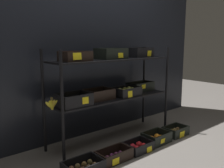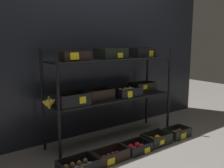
{
  "view_description": "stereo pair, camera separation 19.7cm",
  "coord_description": "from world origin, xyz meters",
  "px_view_note": "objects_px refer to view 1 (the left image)",
  "views": [
    {
      "loc": [
        -1.91,
        -2.27,
        1.22
      ],
      "look_at": [
        0.0,
        0.0,
        0.71
      ],
      "focal_mm": 39.74,
      "sensor_mm": 36.0,
      "label": 1
    },
    {
      "loc": [
        -1.75,
        -2.39,
        1.22
      ],
      "look_at": [
        0.0,
        0.0,
        0.71
      ],
      "focal_mm": 39.74,
      "sensor_mm": 36.0,
      "label": 2
    }
  ],
  "objects_px": {
    "crate_ground_plum": "(114,156)",
    "crate_ground_apple_red": "(138,147)",
    "crate_ground_orange": "(156,138)",
    "crate_ground_kiwi": "(83,168)",
    "crate_ground_rightmost_kiwi": "(175,132)",
    "display_rack": "(111,80)"
  },
  "relations": [
    {
      "from": "crate_ground_orange",
      "to": "crate_ground_plum",
      "type": "bearing_deg",
      "value": -178.37
    },
    {
      "from": "crate_ground_kiwi",
      "to": "display_rack",
      "type": "bearing_deg",
      "value": 31.54
    },
    {
      "from": "display_rack",
      "to": "crate_ground_kiwi",
      "type": "relative_size",
      "value": 4.76
    },
    {
      "from": "crate_ground_orange",
      "to": "crate_ground_rightmost_kiwi",
      "type": "bearing_deg",
      "value": -0.62
    },
    {
      "from": "display_rack",
      "to": "crate_ground_plum",
      "type": "distance_m",
      "value": 0.91
    },
    {
      "from": "crate_ground_plum",
      "to": "crate_ground_orange",
      "type": "height_order",
      "value": "crate_ground_orange"
    },
    {
      "from": "display_rack",
      "to": "crate_ground_kiwi",
      "type": "distance_m",
      "value": 1.1
    },
    {
      "from": "crate_ground_rightmost_kiwi",
      "to": "crate_ground_plum",
      "type": "bearing_deg",
      "value": -179.17
    },
    {
      "from": "display_rack",
      "to": "crate_ground_rightmost_kiwi",
      "type": "distance_m",
      "value": 1.11
    },
    {
      "from": "crate_ground_plum",
      "to": "crate_ground_apple_red",
      "type": "xyz_separation_m",
      "value": [
        0.36,
        0.0,
        0.0
      ]
    },
    {
      "from": "crate_ground_kiwi",
      "to": "crate_ground_orange",
      "type": "xyz_separation_m",
      "value": [
        1.07,
        0.01,
        0.01
      ]
    },
    {
      "from": "crate_ground_kiwi",
      "to": "crate_ground_orange",
      "type": "distance_m",
      "value": 1.07
    },
    {
      "from": "crate_ground_kiwi",
      "to": "crate_ground_rightmost_kiwi",
      "type": "relative_size",
      "value": 1.15
    },
    {
      "from": "crate_ground_plum",
      "to": "crate_ground_rightmost_kiwi",
      "type": "xyz_separation_m",
      "value": [
        1.08,
        0.02,
        0.0
      ]
    },
    {
      "from": "crate_ground_apple_red",
      "to": "crate_ground_orange",
      "type": "bearing_deg",
      "value": 3.03
    },
    {
      "from": "crate_ground_orange",
      "to": "crate_ground_rightmost_kiwi",
      "type": "relative_size",
      "value": 1.03
    },
    {
      "from": "display_rack",
      "to": "crate_ground_orange",
      "type": "relative_size",
      "value": 5.35
    },
    {
      "from": "crate_ground_plum",
      "to": "crate_ground_orange",
      "type": "distance_m",
      "value": 0.7
    },
    {
      "from": "crate_ground_rightmost_kiwi",
      "to": "crate_ground_kiwi",
      "type": "bearing_deg",
      "value": -179.76
    },
    {
      "from": "crate_ground_apple_red",
      "to": "display_rack",
      "type": "bearing_deg",
      "value": 92.18
    },
    {
      "from": "crate_ground_plum",
      "to": "crate_ground_orange",
      "type": "relative_size",
      "value": 1.15
    },
    {
      "from": "display_rack",
      "to": "crate_ground_apple_red",
      "type": "height_order",
      "value": "display_rack"
    }
  ]
}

